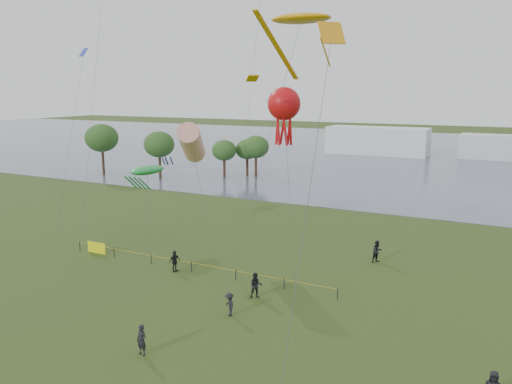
% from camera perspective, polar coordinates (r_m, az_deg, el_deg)
% --- Properties ---
extents(lake, '(400.00, 120.00, 0.08)m').
position_cam_1_polar(lake, '(118.62, 19.84, 4.05)').
color(lake, '#515D70').
rests_on(lake, ground_plane).
extents(pavilion_left, '(22.00, 8.00, 6.00)m').
position_cam_1_polar(pavilion_left, '(115.40, 13.69, 5.70)').
color(pavilion_left, white).
rests_on(pavilion_left, ground_plane).
extents(pavilion_right, '(18.00, 7.00, 5.00)m').
position_cam_1_polar(pavilion_right, '(115.60, 26.71, 4.56)').
color(pavilion_right, silver).
rests_on(pavilion_right, ground_plane).
extents(trees, '(28.81, 15.01, 8.62)m').
position_cam_1_polar(trees, '(83.50, -9.26, 5.43)').
color(trees, '#382319').
rests_on(trees, ground_plane).
extents(fence, '(24.07, 0.07, 1.05)m').
position_cam_1_polar(fence, '(43.84, -14.09, -6.89)').
color(fence, black).
rests_on(fence, ground_plane).
extents(spectator_a, '(1.12, 1.04, 1.83)m').
position_cam_1_polar(spectator_a, '(35.07, -0.01, -10.65)').
color(spectator_a, black).
rests_on(spectator_a, ground_plane).
extents(spectator_b, '(1.14, 1.09, 1.55)m').
position_cam_1_polar(spectator_b, '(32.61, -3.05, -12.71)').
color(spectator_b, black).
rests_on(spectator_b, ground_plane).
extents(spectator_c, '(0.67, 1.08, 1.72)m').
position_cam_1_polar(spectator_c, '(40.44, -9.29, -7.81)').
color(spectator_c, black).
rests_on(spectator_c, ground_plane).
extents(spectator_f, '(0.67, 0.48, 1.73)m').
position_cam_1_polar(spectator_f, '(28.92, -12.94, -16.16)').
color(spectator_f, black).
rests_on(spectator_f, ground_plane).
extents(spectator_g, '(1.11, 1.16, 1.88)m').
position_cam_1_polar(spectator_g, '(43.17, 13.69, -6.62)').
color(spectator_g, black).
rests_on(spectator_g, ground_plane).
extents(kite_stingray, '(4.67, 10.85, 19.77)m').
position_cam_1_polar(kite_stingray, '(39.35, 5.05, 19.02)').
color(kite_stingray, '#3F3F42').
extents(kite_windsock, '(7.06, 6.48, 11.50)m').
position_cam_1_polar(kite_windsock, '(45.47, -7.37, 5.58)').
color(kite_windsock, '#3F3F42').
extents(kite_creature, '(5.90, 8.72, 6.93)m').
position_cam_1_polar(kite_creature, '(49.88, -12.33, 2.44)').
color(kite_creature, '#3F3F42').
extents(kite_octopus, '(3.80, 4.76, 14.41)m').
position_cam_1_polar(kite_octopus, '(35.57, 3.22, 9.93)').
color(kite_octopus, '#3F3F42').
extents(kite_delta, '(3.48, 14.93, 17.61)m').
position_cam_1_polar(kite_delta, '(25.76, 8.24, 15.33)').
color(kite_delta, '#3F3F42').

